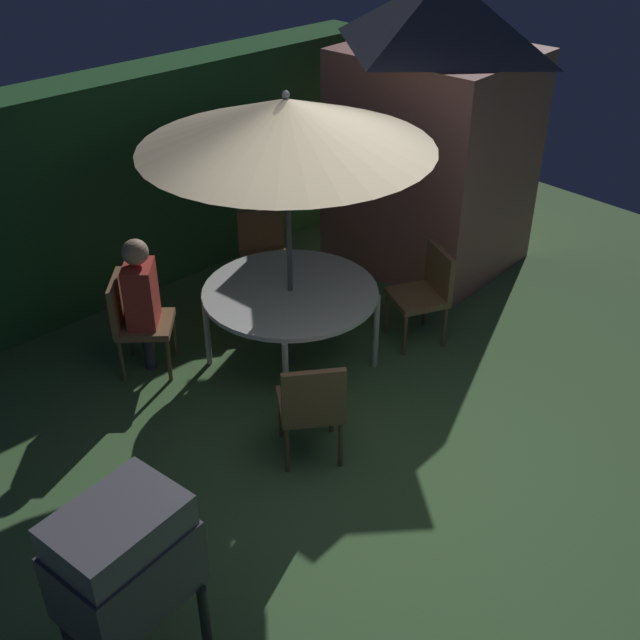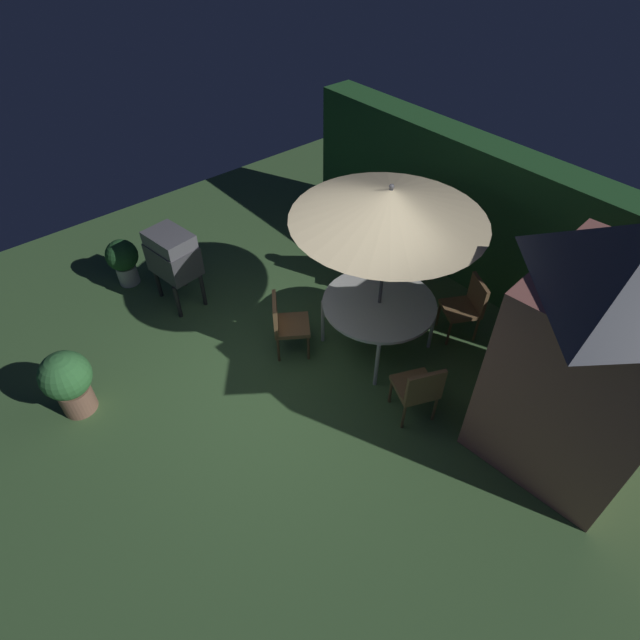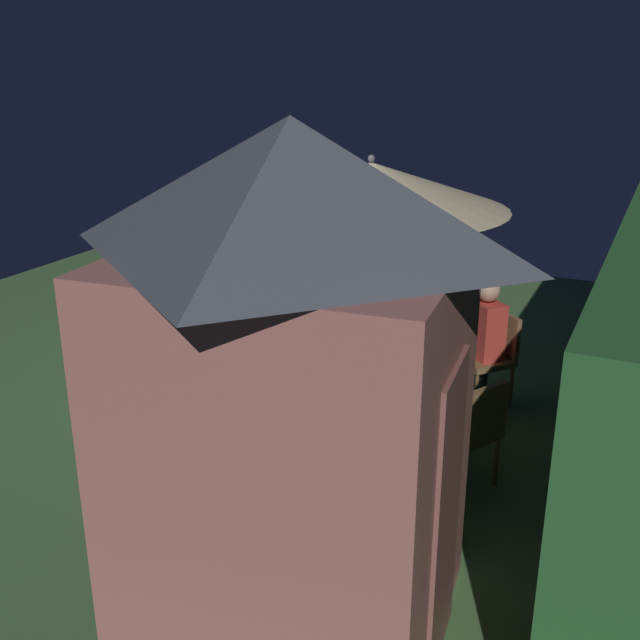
{
  "view_description": "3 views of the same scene",
  "coord_description": "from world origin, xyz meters",
  "px_view_note": "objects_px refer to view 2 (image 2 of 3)",
  "views": [
    {
      "loc": [
        -3.49,
        -3.06,
        4.08
      ],
      "look_at": [
        0.02,
        0.64,
        0.84
      ],
      "focal_mm": 43.78,
      "sensor_mm": 36.0,
      "label": 1
    },
    {
      "loc": [
        3.57,
        -2.57,
        5.1
      ],
      "look_at": [
        0.11,
        0.34,
        0.9
      ],
      "focal_mm": 28.51,
      "sensor_mm": 36.0,
      "label": 2
    },
    {
      "loc": [
        6.03,
        3.51,
        3.24
      ],
      "look_at": [
        0.33,
        0.82,
        1.0
      ],
      "focal_mm": 42.46,
      "sensor_mm": 36.0,
      "label": 3
    }
  ],
  "objects_px": {
    "garden_shed": "(602,348)",
    "chair_near_shed": "(373,257)",
    "chair_toward_hedge": "(419,388)",
    "potted_plant_by_grill": "(68,381)",
    "chair_toward_house": "(467,304)",
    "bbq_grill": "(173,255)",
    "patio_table": "(379,305)",
    "person_in_red": "(374,246)",
    "patio_umbrella": "(390,205)",
    "potted_plant_by_shed": "(123,259)",
    "chair_far_side": "(285,322)"
  },
  "relations": [
    {
      "from": "patio_umbrella",
      "to": "potted_plant_by_grill",
      "type": "bearing_deg",
      "value": -113.43
    },
    {
      "from": "patio_umbrella",
      "to": "potted_plant_by_grill",
      "type": "xyz_separation_m",
      "value": [
        -1.55,
        -3.58,
        -1.69
      ]
    },
    {
      "from": "patio_table",
      "to": "potted_plant_by_shed",
      "type": "bearing_deg",
      "value": -149.89
    },
    {
      "from": "chair_near_shed",
      "to": "person_in_red",
      "type": "height_order",
      "value": "person_in_red"
    },
    {
      "from": "patio_table",
      "to": "garden_shed",
      "type": "bearing_deg",
      "value": 12.42
    },
    {
      "from": "bbq_grill",
      "to": "potted_plant_by_shed",
      "type": "height_order",
      "value": "bbq_grill"
    },
    {
      "from": "chair_near_shed",
      "to": "chair_toward_house",
      "type": "height_order",
      "value": "same"
    },
    {
      "from": "patio_umbrella",
      "to": "chair_near_shed",
      "type": "xyz_separation_m",
      "value": [
        -1.0,
        0.89,
        -1.68
      ]
    },
    {
      "from": "patio_table",
      "to": "person_in_red",
      "type": "height_order",
      "value": "person_in_red"
    },
    {
      "from": "chair_near_shed",
      "to": "chair_toward_house",
      "type": "xyz_separation_m",
      "value": [
        1.62,
        0.22,
        0.0
      ]
    },
    {
      "from": "chair_toward_house",
      "to": "garden_shed",
      "type": "bearing_deg",
      "value": -16.95
    },
    {
      "from": "potted_plant_by_grill",
      "to": "patio_umbrella",
      "type": "bearing_deg",
      "value": 66.57
    },
    {
      "from": "garden_shed",
      "to": "potted_plant_by_grill",
      "type": "bearing_deg",
      "value": -134.2
    },
    {
      "from": "garden_shed",
      "to": "chair_toward_house",
      "type": "relative_size",
      "value": 3.28
    },
    {
      "from": "chair_toward_house",
      "to": "potted_plant_by_shed",
      "type": "bearing_deg",
      "value": -142.75
    },
    {
      "from": "patio_table",
      "to": "chair_toward_hedge",
      "type": "bearing_deg",
      "value": -23.5
    },
    {
      "from": "chair_far_side",
      "to": "chair_toward_house",
      "type": "distance_m",
      "value": 2.5
    },
    {
      "from": "patio_table",
      "to": "chair_far_side",
      "type": "distance_m",
      "value": 1.25
    },
    {
      "from": "chair_near_shed",
      "to": "chair_toward_house",
      "type": "relative_size",
      "value": 1.0
    },
    {
      "from": "garden_shed",
      "to": "chair_near_shed",
      "type": "distance_m",
      "value": 3.62
    },
    {
      "from": "garden_shed",
      "to": "chair_toward_house",
      "type": "height_order",
      "value": "garden_shed"
    },
    {
      "from": "potted_plant_by_shed",
      "to": "person_in_red",
      "type": "relative_size",
      "value": 0.61
    },
    {
      "from": "person_in_red",
      "to": "patio_umbrella",
      "type": "bearing_deg",
      "value": -41.47
    },
    {
      "from": "chair_toward_hedge",
      "to": "chair_toward_house",
      "type": "distance_m",
      "value": 1.72
    },
    {
      "from": "bbq_grill",
      "to": "chair_toward_hedge",
      "type": "xyz_separation_m",
      "value": [
        3.76,
        1.08,
        -0.33
      ]
    },
    {
      "from": "chair_toward_hedge",
      "to": "potted_plant_by_grill",
      "type": "bearing_deg",
      "value": -131.75
    },
    {
      "from": "chair_toward_hedge",
      "to": "chair_toward_house",
      "type": "xyz_separation_m",
      "value": [
        -0.57,
        1.62,
        0.0
      ]
    },
    {
      "from": "chair_toward_hedge",
      "to": "potted_plant_by_grill",
      "type": "xyz_separation_m",
      "value": [
        -2.74,
        -3.07,
        -0.01
      ]
    },
    {
      "from": "bbq_grill",
      "to": "potted_plant_by_grill",
      "type": "distance_m",
      "value": 2.26
    },
    {
      "from": "chair_toward_house",
      "to": "potted_plant_by_shed",
      "type": "height_order",
      "value": "chair_toward_house"
    },
    {
      "from": "chair_far_side",
      "to": "chair_toward_house",
      "type": "relative_size",
      "value": 1.0
    },
    {
      "from": "garden_shed",
      "to": "patio_umbrella",
      "type": "relative_size",
      "value": 1.2
    },
    {
      "from": "bbq_grill",
      "to": "potted_plant_by_grill",
      "type": "relative_size",
      "value": 1.33
    },
    {
      "from": "patio_umbrella",
      "to": "chair_toward_hedge",
      "type": "xyz_separation_m",
      "value": [
        1.19,
        -0.52,
        -1.68
      ]
    },
    {
      "from": "chair_toward_house",
      "to": "chair_toward_hedge",
      "type": "bearing_deg",
      "value": -70.64
    },
    {
      "from": "bbq_grill",
      "to": "chair_toward_house",
      "type": "bearing_deg",
      "value": 40.25
    },
    {
      "from": "potted_plant_by_shed",
      "to": "bbq_grill",
      "type": "bearing_deg",
      "value": 25.06
    },
    {
      "from": "potted_plant_by_shed",
      "to": "patio_umbrella",
      "type": "bearing_deg",
      "value": 30.11
    },
    {
      "from": "chair_far_side",
      "to": "potted_plant_by_shed",
      "type": "bearing_deg",
      "value": -160.05
    },
    {
      "from": "person_in_red",
      "to": "potted_plant_by_grill",
      "type": "bearing_deg",
      "value": -97.92
    },
    {
      "from": "chair_far_side",
      "to": "person_in_red",
      "type": "distance_m",
      "value": 1.88
    },
    {
      "from": "potted_plant_by_grill",
      "to": "person_in_red",
      "type": "height_order",
      "value": "person_in_red"
    },
    {
      "from": "patio_table",
      "to": "person_in_red",
      "type": "relative_size",
      "value": 1.19
    },
    {
      "from": "chair_near_shed",
      "to": "potted_plant_by_grill",
      "type": "distance_m",
      "value": 4.5
    },
    {
      "from": "chair_toward_hedge",
      "to": "patio_umbrella",
      "type": "bearing_deg",
      "value": 156.5
    },
    {
      "from": "patio_umbrella",
      "to": "chair_toward_hedge",
      "type": "relative_size",
      "value": 2.72
    },
    {
      "from": "patio_umbrella",
      "to": "chair_toward_house",
      "type": "height_order",
      "value": "patio_umbrella"
    },
    {
      "from": "garden_shed",
      "to": "chair_toward_house",
      "type": "distance_m",
      "value": 2.16
    },
    {
      "from": "potted_plant_by_grill",
      "to": "person_in_red",
      "type": "bearing_deg",
      "value": 82.08
    },
    {
      "from": "chair_near_shed",
      "to": "chair_toward_house",
      "type": "bearing_deg",
      "value": 7.6
    }
  ]
}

